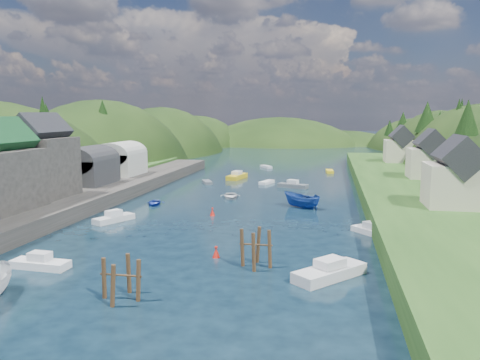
% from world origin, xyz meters
% --- Properties ---
extents(ground, '(600.00, 600.00, 0.00)m').
position_xyz_m(ground, '(0.00, 50.00, 0.00)').
color(ground, black).
rests_on(ground, ground).
extents(hillside_left, '(44.00, 245.56, 52.00)m').
position_xyz_m(hillside_left, '(-45.00, 75.00, -8.03)').
color(hillside_left, black).
rests_on(hillside_left, ground).
extents(hillside_right, '(36.00, 245.56, 48.00)m').
position_xyz_m(hillside_right, '(45.00, 75.00, -7.41)').
color(hillside_right, black).
rests_on(hillside_right, ground).
extents(far_hills, '(103.00, 68.00, 44.00)m').
position_xyz_m(far_hills, '(1.22, 174.01, -10.80)').
color(far_hills, black).
rests_on(far_hills, ground).
extents(hill_trees, '(91.55, 147.66, 11.99)m').
position_xyz_m(hill_trees, '(0.92, 64.13, 11.05)').
color(hill_trees, black).
rests_on(hill_trees, ground).
extents(quay_left, '(12.00, 110.00, 2.00)m').
position_xyz_m(quay_left, '(-24.00, 20.00, 1.00)').
color(quay_left, '#2D2B28').
rests_on(quay_left, ground).
extents(terrace_left_grass, '(12.00, 110.00, 2.50)m').
position_xyz_m(terrace_left_grass, '(-31.00, 20.00, 1.25)').
color(terrace_left_grass, '#234719').
rests_on(terrace_left_grass, ground).
extents(boat_sheds, '(7.00, 21.00, 7.50)m').
position_xyz_m(boat_sheds, '(-26.00, 39.00, 5.27)').
color(boat_sheds, '#2D2D30').
rests_on(boat_sheds, quay_left).
extents(terrace_right, '(16.00, 120.00, 2.40)m').
position_xyz_m(terrace_right, '(25.00, 40.00, 1.20)').
color(terrace_right, '#234719').
rests_on(terrace_right, ground).
extents(right_bank_cottages, '(9.00, 59.24, 8.41)m').
position_xyz_m(right_bank_cottages, '(28.00, 48.33, 5.84)').
color(right_bank_cottages, beige).
rests_on(right_bank_cottages, terrace_right).
extents(piling_cluster_near, '(3.13, 2.93, 3.62)m').
position_xyz_m(piling_cluster_near, '(-2.00, -6.06, 1.24)').
color(piling_cluster_near, '#382314').
rests_on(piling_cluster_near, ground).
extents(piling_cluster_far, '(2.89, 2.72, 3.90)m').
position_xyz_m(piling_cluster_far, '(6.28, 2.96, 1.38)').
color(piling_cluster_far, '#382314').
rests_on(piling_cluster_far, ground).
extents(channel_buoy_near, '(0.70, 0.70, 1.10)m').
position_xyz_m(channel_buoy_near, '(2.25, 4.89, 0.48)').
color(channel_buoy_near, '#B4170E').
rests_on(channel_buoy_near, ground).
extents(channel_buoy_far, '(0.70, 0.70, 1.10)m').
position_xyz_m(channel_buoy_far, '(-2.56, 22.27, 0.48)').
color(channel_buoy_far, '#B4170E').
rests_on(channel_buoy_far, ground).
extents(moored_boats, '(34.77, 99.15, 2.40)m').
position_xyz_m(moored_boats, '(-0.29, 19.35, 0.68)').
color(moored_boats, white).
rests_on(moored_boats, ground).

